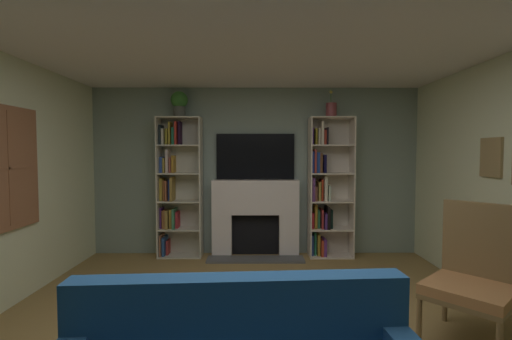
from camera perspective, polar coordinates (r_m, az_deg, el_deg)
name	(u,v)px	position (r m, az deg, el deg)	size (l,w,h in m)	color
wall_back_accent	(255,171)	(5.40, -0.10, -0.18)	(4.99, 0.06, 2.50)	gray
ceiling	(257,11)	(2.74, 0.15, 24.12)	(4.99, 5.73, 0.06)	white
fireplace	(255,215)	(5.33, -0.10, -7.29)	(1.38, 0.53, 1.13)	white
tv	(255,157)	(5.33, -0.10, 2.17)	(1.16, 0.06, 0.68)	black
bookshelf_left	(176,186)	(5.40, -12.73, -2.52)	(0.64, 0.31, 2.05)	beige
bookshelf_right	(325,190)	(5.37, 10.97, -3.16)	(0.64, 0.34, 2.05)	silver
potted_plant	(179,103)	(5.38, -12.19, 10.51)	(0.25, 0.25, 0.37)	#51554E
vase_with_flowers	(331,110)	(5.37, 11.96, 9.44)	(0.16, 0.16, 0.39)	#973E46
armchair	(474,275)	(3.51, 31.50, -14.20)	(0.84, 0.84, 1.11)	brown
coffee_table	(245,331)	(2.60, -1.80, -24.35)	(0.92, 0.54, 0.40)	brown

